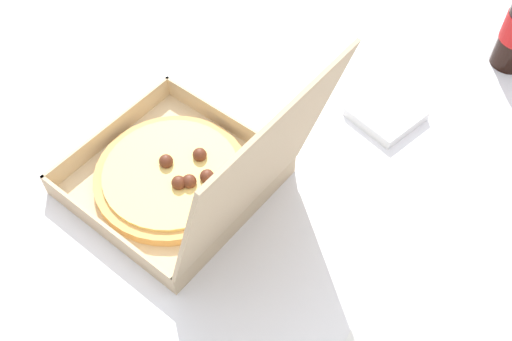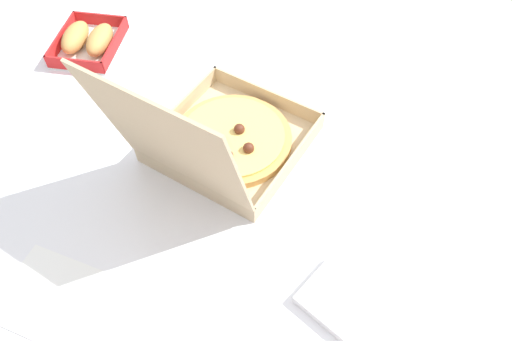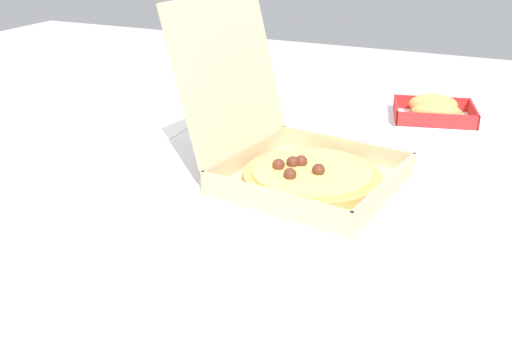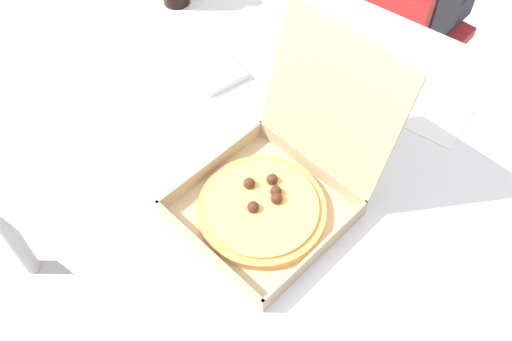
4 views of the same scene
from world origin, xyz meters
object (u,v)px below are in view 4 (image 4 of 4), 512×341
(chair, at_px, (385,33))
(paper_menu, at_px, (421,108))
(pizza_box_open, at_px, (274,191))
(napkin_pile, at_px, (217,72))

(chair, distance_m, paper_menu, 0.65)
(pizza_box_open, relative_size, paper_menu, 1.97)
(paper_menu, xyz_separation_m, napkin_pile, (-0.45, -0.19, 0.01))
(chair, bearing_deg, pizza_box_open, -78.51)
(chair, relative_size, pizza_box_open, 2.01)
(paper_menu, bearing_deg, chair, 120.00)
(chair, xyz_separation_m, paper_menu, (0.31, -0.50, 0.28))
(paper_menu, bearing_deg, napkin_pile, -158.50)
(pizza_box_open, height_order, napkin_pile, pizza_box_open)
(napkin_pile, bearing_deg, chair, 78.89)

